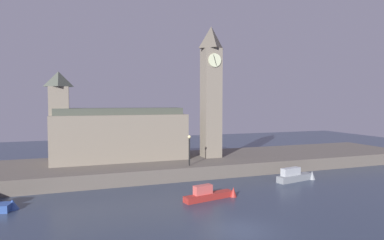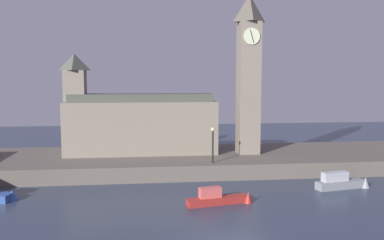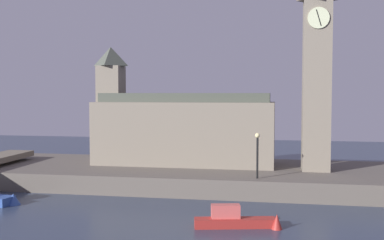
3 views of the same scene
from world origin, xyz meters
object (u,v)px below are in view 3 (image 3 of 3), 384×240
at_px(clock_tower, 317,66).
at_px(parliament_hall, 177,128).
at_px(streetlamp, 257,150).
at_px(boat_dinghy_red, 242,221).

height_order(clock_tower, parliament_hall, clock_tower).
relative_size(parliament_hall, streetlamp, 4.71).
distance_m(streetlamp, boat_dinghy_red, 8.61).
bearing_deg(parliament_hall, boat_dinghy_red, -64.11).
bearing_deg(boat_dinghy_red, clock_tower, 67.95).
height_order(streetlamp, boat_dinghy_red, streetlamp).
relative_size(streetlamp, boat_dinghy_red, 0.64).
distance_m(parliament_hall, streetlamp, 9.76).
bearing_deg(parliament_hall, clock_tower, -7.65).
relative_size(clock_tower, parliament_hall, 1.04).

